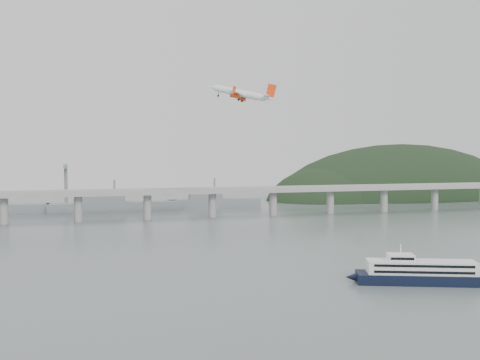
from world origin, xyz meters
name	(u,v)px	position (x,y,z in m)	size (l,w,h in m)	color
ground	(276,271)	(0.00, 0.00, 0.00)	(900.00, 900.00, 0.00)	#566362
bridge	(185,195)	(-1.15, 200.00, 17.65)	(800.00, 22.00, 23.90)	gray
headland	(413,214)	(285.18, 331.75, -19.34)	(365.00, 155.00, 156.00)	black
ferry	(421,273)	(45.31, -37.20, 4.10)	(76.69, 35.81, 15.12)	black
airliner	(242,94)	(16.22, 106.69, 85.96)	(37.41, 35.39, 13.06)	white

